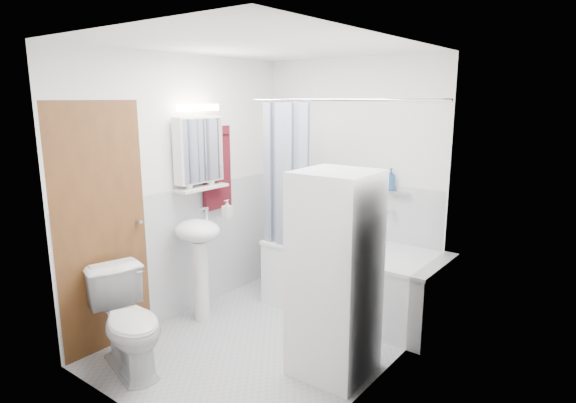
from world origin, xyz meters
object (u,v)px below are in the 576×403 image
Objects in this scene: washer_dryer at (335,275)px; sink at (199,246)px; bathtub at (354,276)px; toilet at (129,323)px.

sink is at bearing 178.49° from washer_dryer.
washer_dryer is (0.39, -0.99, 0.41)m from bathtub.
toilet is (-1.22, -0.91, -0.39)m from washer_dryer.
bathtub is at bearing 43.94° from sink.
sink is at bearing 28.82° from toilet.
bathtub is at bearing -7.89° from toilet.
washer_dryer is 2.01× the size of toilet.
bathtub is 1.14m from washer_dryer.
sink is 1.38× the size of toilet.
washer_dryer is (1.43, 0.01, 0.06)m from sink.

